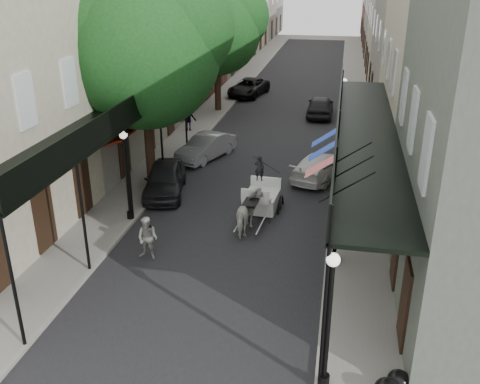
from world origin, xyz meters
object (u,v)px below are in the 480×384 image
at_px(tree_near, 153,44).
at_px(horse, 250,213).
at_px(car_left_near, 165,179).
at_px(car_left_mid, 206,147).
at_px(lamppost_right_near, 329,320).
at_px(lamppost_left, 127,174).
at_px(pedestrian_sidewalk_right, 336,239).
at_px(pedestrian_walking, 148,238).
at_px(car_right_near, 320,166).
at_px(tree_far, 223,26).
at_px(car_left_far, 249,87).
at_px(car_right_far, 320,106).
at_px(carriage, 264,184).
at_px(pedestrian_sidewalk_left, 188,118).
at_px(lamppost_right_far, 342,109).

distance_m(tree_near, horse, 8.68).
height_order(car_left_near, car_left_mid, car_left_near).
distance_m(lamppost_right_near, lamppost_left, 11.46).
relative_size(lamppost_right_near, pedestrian_sidewalk_right, 2.14).
distance_m(pedestrian_walking, car_right_near, 10.57).
xyz_separation_m(horse, pedestrian_walking, (-3.18, -2.73, 0.01)).
bearing_deg(pedestrian_walking, tree_near, 112.66).
bearing_deg(car_left_mid, lamppost_right_near, -44.78).
height_order(tree_far, car_left_far, tree_far).
bearing_deg(car_right_far, carriage, 84.44).
bearing_deg(pedestrian_sidewalk_right, car_left_near, 64.05).
distance_m(car_left_far, car_right_near, 18.22).
bearing_deg(lamppost_right_near, carriage, 106.44).
bearing_deg(car_right_near, car_left_mid, 3.12).
relative_size(lamppost_right_near, pedestrian_walking, 2.32).
distance_m(carriage, pedestrian_sidewalk_right, 5.41).
xyz_separation_m(carriage, car_left_mid, (-3.96, 5.54, -0.37)).
distance_m(pedestrian_sidewalk_right, car_right_far, 19.93).
relative_size(horse, pedestrian_sidewalk_left, 1.18).
xyz_separation_m(tree_far, carriage, (5.26, -15.71, -4.81)).
bearing_deg(car_right_far, pedestrian_sidewalk_right, 94.91).
relative_size(horse, pedestrian_walking, 1.17).
xyz_separation_m(lamppost_right_far, horse, (-3.25, -12.00, -1.26)).
relative_size(lamppost_right_far, car_left_near, 0.89).
bearing_deg(pedestrian_sidewalk_right, horse, 66.59).
distance_m(pedestrian_walking, pedestrian_sidewalk_right, 6.58).
bearing_deg(lamppost_left, pedestrian_sidewalk_right, -12.93).
bearing_deg(pedestrian_sidewalk_right, car_right_near, 13.08).
xyz_separation_m(tree_far, car_left_mid, (1.30, -10.18, -5.18)).
relative_size(pedestrian_sidewalk_right, car_right_near, 0.41).
xyz_separation_m(tree_near, pedestrian_sidewalk_right, (8.40, -6.08, -5.50)).
height_order(lamppost_left, pedestrian_sidewalk_left, lamppost_left).
relative_size(lamppost_left, carriage, 1.40).
relative_size(tree_near, car_right_far, 2.27).
distance_m(lamppost_right_far, horse, 12.50).
relative_size(pedestrian_walking, pedestrian_sidewalk_right, 0.92).
relative_size(pedestrian_sidewalk_left, car_left_mid, 0.40).
bearing_deg(pedestrian_sidewalk_left, horse, 94.30).
bearing_deg(horse, lamppost_right_far, -101.36).
distance_m(carriage, pedestrian_walking, 6.18).
distance_m(lamppost_right_near, pedestrian_walking, 8.40).
distance_m(car_left_mid, car_right_near, 6.41).
xyz_separation_m(car_right_near, car_right_far, (-0.60, 11.70, 0.10)).
bearing_deg(horse, car_left_near, -30.19).
xyz_separation_m(lamppost_left, horse, (4.95, 0.00, -1.26)).
bearing_deg(tree_near, lamppost_right_near, -55.73).
bearing_deg(tree_near, lamppost_left, -88.66).
bearing_deg(carriage, pedestrian_sidewalk_right, -50.09).
xyz_separation_m(tree_far, pedestrian_sidewalk_left, (-1.01, -5.56, -4.92)).
bearing_deg(horse, tree_near, -35.82).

